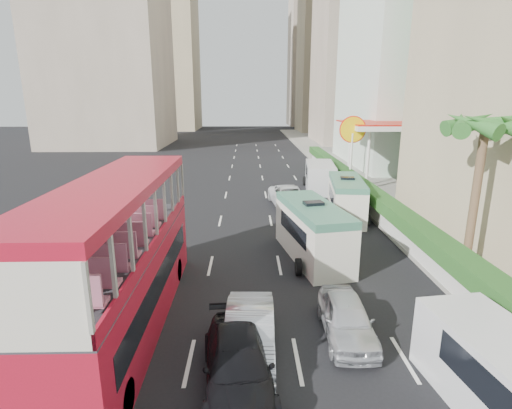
{
  "coord_description": "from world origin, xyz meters",
  "views": [
    {
      "loc": [
        -1.85,
        -12.19,
        7.53
      ],
      "look_at": [
        -1.5,
        4.0,
        3.2
      ],
      "focal_mm": 28.0,
      "sensor_mm": 36.0,
      "label": 1
    }
  ],
  "objects_px": {
    "car_silver_lane_a": "(250,352)",
    "van_asset": "(289,206)",
    "car_silver_lane_b": "(346,336)",
    "palm_tree": "(475,199)",
    "double_decker_bus": "(121,257)",
    "minibus_near": "(312,231)",
    "panel_van_near": "(509,385)",
    "panel_van_far": "(320,177)",
    "minibus_far": "(346,198)",
    "shell_station": "(380,154)",
    "car_black": "(238,385)"
  },
  "relations": [
    {
      "from": "car_silver_lane_a",
      "to": "van_asset",
      "type": "distance_m",
      "value": 17.24
    },
    {
      "from": "car_silver_lane_b",
      "to": "palm_tree",
      "type": "xyz_separation_m",
      "value": [
        6.47,
        4.75,
        3.38
      ]
    },
    {
      "from": "double_decker_bus",
      "to": "minibus_near",
      "type": "relative_size",
      "value": 1.83
    },
    {
      "from": "double_decker_bus",
      "to": "car_silver_lane_b",
      "type": "bearing_deg",
      "value": -5.84
    },
    {
      "from": "minibus_near",
      "to": "palm_tree",
      "type": "bearing_deg",
      "value": -27.3
    },
    {
      "from": "double_decker_bus",
      "to": "minibus_near",
      "type": "bearing_deg",
      "value": 39.21
    },
    {
      "from": "double_decker_bus",
      "to": "van_asset",
      "type": "xyz_separation_m",
      "value": [
        7.12,
        15.43,
        -2.53
      ]
    },
    {
      "from": "panel_van_near",
      "to": "panel_van_far",
      "type": "bearing_deg",
      "value": 82.4
    },
    {
      "from": "minibus_far",
      "to": "shell_station",
      "type": "bearing_deg",
      "value": 69.58
    },
    {
      "from": "minibus_near",
      "to": "shell_station",
      "type": "bearing_deg",
      "value": 51.97
    },
    {
      "from": "minibus_near",
      "to": "panel_van_far",
      "type": "relative_size",
      "value": 1.07
    },
    {
      "from": "car_silver_lane_a",
      "to": "car_silver_lane_b",
      "type": "height_order",
      "value": "car_silver_lane_a"
    },
    {
      "from": "panel_van_near",
      "to": "shell_station",
      "type": "relative_size",
      "value": 0.63
    },
    {
      "from": "shell_station",
      "to": "car_silver_lane_a",
      "type": "bearing_deg",
      "value": -115.68
    },
    {
      "from": "van_asset",
      "to": "panel_van_near",
      "type": "distance_m",
      "value": 20.07
    },
    {
      "from": "car_black",
      "to": "panel_van_near",
      "type": "relative_size",
      "value": 0.9
    },
    {
      "from": "van_asset",
      "to": "panel_van_near",
      "type": "height_order",
      "value": "panel_van_near"
    },
    {
      "from": "double_decker_bus",
      "to": "car_silver_lane_a",
      "type": "bearing_deg",
      "value": -20.44
    },
    {
      "from": "panel_van_far",
      "to": "car_black",
      "type": "bearing_deg",
      "value": -98.8
    },
    {
      "from": "minibus_far",
      "to": "panel_van_far",
      "type": "bearing_deg",
      "value": 99.15
    },
    {
      "from": "car_black",
      "to": "panel_van_near",
      "type": "bearing_deg",
      "value": -16.48
    },
    {
      "from": "car_black",
      "to": "car_silver_lane_b",
      "type": "bearing_deg",
      "value": 28.54
    },
    {
      "from": "double_decker_bus",
      "to": "palm_tree",
      "type": "xyz_separation_m",
      "value": [
        13.8,
        4.0,
        0.85
      ]
    },
    {
      "from": "minibus_far",
      "to": "shell_station",
      "type": "xyz_separation_m",
      "value": [
        5.49,
        10.4,
        1.48
      ]
    },
    {
      "from": "van_asset",
      "to": "shell_station",
      "type": "distance_m",
      "value": 11.99
    },
    {
      "from": "van_asset",
      "to": "panel_van_far",
      "type": "height_order",
      "value": "panel_van_far"
    },
    {
      "from": "car_silver_lane_b",
      "to": "car_black",
      "type": "xyz_separation_m",
      "value": [
        -3.46,
        -2.26,
        0.0
      ]
    },
    {
      "from": "car_silver_lane_b",
      "to": "minibus_near",
      "type": "xyz_separation_m",
      "value": [
        -0.08,
        6.67,
        1.33
      ]
    },
    {
      "from": "shell_station",
      "to": "palm_tree",
      "type": "bearing_deg",
      "value": -96.6
    },
    {
      "from": "double_decker_bus",
      "to": "minibus_far",
      "type": "distance_m",
      "value": 16.45
    },
    {
      "from": "double_decker_bus",
      "to": "minibus_near",
      "type": "xyz_separation_m",
      "value": [
        7.26,
        5.92,
        -1.2
      ]
    },
    {
      "from": "car_silver_lane_a",
      "to": "panel_van_far",
      "type": "height_order",
      "value": "panel_van_far"
    },
    {
      "from": "shell_station",
      "to": "car_silver_lane_b",
      "type": "bearing_deg",
      "value": -110.05
    },
    {
      "from": "minibus_near",
      "to": "panel_van_near",
      "type": "xyz_separation_m",
      "value": [
        3.03,
        -10.28,
        -0.32
      ]
    },
    {
      "from": "double_decker_bus",
      "to": "palm_tree",
      "type": "height_order",
      "value": "palm_tree"
    },
    {
      "from": "car_black",
      "to": "van_asset",
      "type": "distance_m",
      "value": 18.72
    },
    {
      "from": "panel_van_near",
      "to": "panel_van_far",
      "type": "height_order",
      "value": "panel_van_far"
    },
    {
      "from": "double_decker_bus",
      "to": "panel_van_near",
      "type": "height_order",
      "value": "double_decker_bus"
    },
    {
      "from": "car_black",
      "to": "minibus_far",
      "type": "height_order",
      "value": "minibus_far"
    },
    {
      "from": "panel_van_far",
      "to": "double_decker_bus",
      "type": "bearing_deg",
      "value": -110.05
    },
    {
      "from": "car_black",
      "to": "minibus_near",
      "type": "distance_m",
      "value": 9.65
    },
    {
      "from": "car_silver_lane_a",
      "to": "panel_van_near",
      "type": "xyz_separation_m",
      "value": [
        6.1,
        -2.8,
        1.01
      ]
    },
    {
      "from": "minibus_far",
      "to": "shell_station",
      "type": "height_order",
      "value": "shell_station"
    },
    {
      "from": "panel_van_far",
      "to": "palm_tree",
      "type": "bearing_deg",
      "value": -71.83
    },
    {
      "from": "car_silver_lane_a",
      "to": "minibus_far",
      "type": "relative_size",
      "value": 0.73
    },
    {
      "from": "panel_van_far",
      "to": "minibus_far",
      "type": "bearing_deg",
      "value": -82.04
    },
    {
      "from": "car_silver_lane_b",
      "to": "palm_tree",
      "type": "bearing_deg",
      "value": 37.67
    },
    {
      "from": "car_silver_lane_b",
      "to": "minibus_near",
      "type": "distance_m",
      "value": 6.8
    },
    {
      "from": "panel_van_far",
      "to": "palm_tree",
      "type": "distance_m",
      "value": 17.28
    },
    {
      "from": "palm_tree",
      "to": "car_silver_lane_a",
      "type": "bearing_deg",
      "value": -149.95
    }
  ]
}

